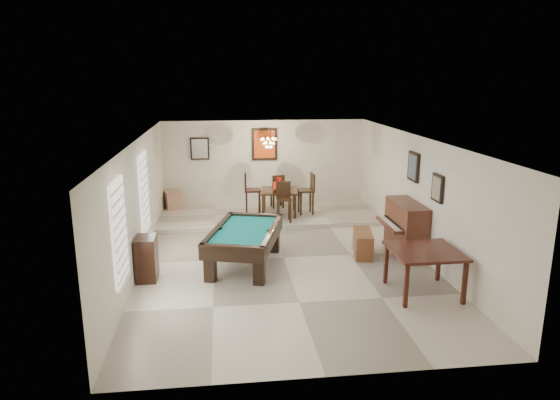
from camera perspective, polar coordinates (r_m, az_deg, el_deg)
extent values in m
cube|color=beige|center=(10.99, 0.37, -6.63)|extent=(6.00, 9.00, 0.02)
cube|color=silver|center=(14.98, -1.78, 4.14)|extent=(6.00, 0.04, 2.60)
cube|color=silver|center=(6.39, 5.54, -9.72)|extent=(6.00, 0.04, 2.60)
cube|color=silver|center=(10.66, -15.83, -0.46)|extent=(0.04, 9.00, 2.60)
cube|color=silver|center=(11.36, 15.57, 0.44)|extent=(0.04, 9.00, 2.60)
cube|color=white|center=(10.36, 0.40, 7.00)|extent=(6.00, 9.00, 0.04)
cube|color=beige|center=(14.04, -1.29, -1.72)|extent=(6.00, 2.50, 0.12)
cube|color=white|center=(8.54, -17.87, -3.46)|extent=(0.06, 1.00, 1.70)
cube|color=white|center=(11.21, -15.26, 0.80)|extent=(0.06, 1.00, 1.70)
cube|color=brown|center=(11.21, 9.45, -4.91)|extent=(0.54, 1.01, 0.53)
cube|color=black|center=(10.06, -14.99, -6.45)|extent=(0.38, 0.57, 0.86)
cube|color=tan|center=(14.82, -12.10, 0.03)|extent=(0.58, 0.65, 0.49)
cube|color=#D84C14|center=(14.85, -1.78, 6.40)|extent=(0.75, 0.06, 0.95)
cube|color=white|center=(14.82, -9.16, 5.82)|extent=(0.55, 0.06, 0.65)
cube|color=slate|center=(11.50, 15.02, 3.69)|extent=(0.06, 0.55, 0.65)
cube|color=gray|center=(10.37, 17.57, 1.30)|extent=(0.06, 0.45, 0.55)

